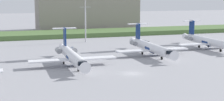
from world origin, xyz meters
TOP-DOWN VIEW (x-y plane):
  - ground_plane at (0.00, 30.00)m, footprint 500.00×500.00m
  - grass_berm at (0.00, 77.86)m, footprint 320.00×20.00m
  - regional_jet_second at (-11.81, 14.02)m, footprint 22.81×31.00m
  - regional_jet_third at (14.22, 21.59)m, footprint 22.81×31.00m
  - regional_jet_fourth at (38.51, 27.99)m, footprint 22.81×31.00m
  - antenna_mast at (1.63, 55.33)m, footprint 4.40×0.50m
  - distant_hangar at (13.26, 102.49)m, footprint 51.52×23.88m

SIDE VIEW (x-z plane):
  - ground_plane at x=0.00m, z-range 0.00..0.00m
  - grass_berm at x=0.00m, z-range 0.00..1.97m
  - regional_jet_second at x=-11.81m, z-range -1.96..7.04m
  - regional_jet_third at x=14.22m, z-range -1.96..7.04m
  - regional_jet_fourth at x=38.51m, z-range -1.96..7.04m
  - distant_hangar at x=13.26m, z-range 0.00..17.00m
  - antenna_mast at x=1.63m, z-range -1.75..19.26m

